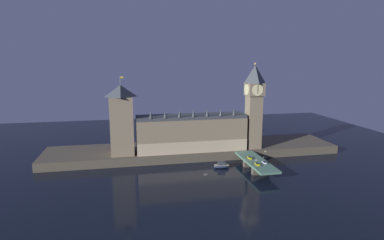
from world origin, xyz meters
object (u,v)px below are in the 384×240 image
object	(u,v)px
car_southbound_lead	(264,162)
street_lamp_mid	(265,154)
car_northbound_trail	(257,164)
boat_upstream	(221,166)
pedestrian_mid_walk	(263,158)
car_northbound_lead	(249,158)
victoria_tower	(122,120)
pedestrian_near_rail	(252,163)
clock_tower	(254,104)
street_lamp_near	(256,163)

from	to	relation	value
car_southbound_lead	street_lamp_mid	bearing A→B (deg)	62.39
car_northbound_trail	boat_upstream	world-z (taller)	car_northbound_trail
car_southbound_lead	pedestrian_mid_walk	bearing A→B (deg)	70.73
car_northbound_lead	boat_upstream	size ratio (longest dim) A/B	0.41
victoria_tower	boat_upstream	distance (m)	75.64
car_northbound_trail	pedestrian_near_rail	size ratio (longest dim) A/B	2.58
clock_tower	car_southbound_lead	size ratio (longest dim) A/B	14.62
car_northbound_lead	pedestrian_near_rail	bearing A→B (deg)	-104.30
pedestrian_mid_walk	clock_tower	bearing A→B (deg)	81.87
car_southbound_lead	boat_upstream	bearing A→B (deg)	148.81
victoria_tower	car_northbound_lead	distance (m)	91.34
victoria_tower	pedestrian_near_rail	xyz separation A→B (m)	(80.12, -41.37, -23.32)
car_southbound_lead	pedestrian_mid_walk	xyz separation A→B (m)	(2.94, 8.40, 0.35)
pedestrian_near_rail	clock_tower	bearing A→B (deg)	67.52
street_lamp_mid	boat_upstream	distance (m)	29.97
clock_tower	car_southbound_lead	distance (m)	50.55
car_southbound_lead	street_lamp_near	world-z (taller)	street_lamp_near
car_northbound_trail	boat_upstream	size ratio (longest dim) A/B	0.40
clock_tower	victoria_tower	xyz separation A→B (m)	(-96.10, 2.76, -8.99)
street_lamp_near	pedestrian_near_rail	bearing A→B (deg)	87.02
car_northbound_lead	pedestrian_mid_walk	xyz separation A→B (m)	(8.81, -2.47, 0.25)
boat_upstream	street_lamp_mid	bearing A→B (deg)	-16.67
victoria_tower	car_southbound_lead	bearing A→B (deg)	-24.60
pedestrian_near_rail	boat_upstream	size ratio (longest dim) A/B	0.16
victoria_tower	car_northbound_trail	size ratio (longest dim) A/B	12.00
clock_tower	car_southbound_lead	xyz separation A→B (m)	(-7.16, -37.96, -32.60)
victoria_tower	car_northbound_lead	world-z (taller)	victoria_tower
street_lamp_mid	boat_upstream	bearing A→B (deg)	163.33
victoria_tower	pedestrian_near_rail	bearing A→B (deg)	-27.31
pedestrian_near_rail	street_lamp_mid	world-z (taller)	street_lamp_mid
car_northbound_lead	street_lamp_near	world-z (taller)	street_lamp_near
victoria_tower	boat_upstream	xyz separation A→B (m)	(64.79, -26.11, -29.01)
car_northbound_trail	pedestrian_mid_walk	xyz separation A→B (m)	(8.81, 10.88, 0.27)
car_northbound_lead	street_lamp_near	size ratio (longest dim) A/B	0.80
clock_tower	car_northbound_trail	xyz separation A→B (m)	(-13.04, -40.44, -32.53)
clock_tower	boat_upstream	distance (m)	54.49
victoria_tower	street_lamp_near	world-z (taller)	victoria_tower
car_southbound_lead	street_lamp_mid	xyz separation A→B (m)	(3.34, 6.38, 3.28)
pedestrian_mid_walk	boat_upstream	xyz separation A→B (m)	(-27.08, 6.21, -5.74)
car_southbound_lead	street_lamp_near	distance (m)	12.79
pedestrian_mid_walk	car_northbound_trail	bearing A→B (deg)	-129.01
car_northbound_trail	street_lamp_near	xyz separation A→B (m)	(-3.34, -5.86, 2.96)
pedestrian_near_rail	victoria_tower	bearing A→B (deg)	152.69
car_northbound_trail	car_southbound_lead	world-z (taller)	car_northbound_trail
car_southbound_lead	pedestrian_near_rail	bearing A→B (deg)	-175.78
car_northbound_lead	street_lamp_mid	bearing A→B (deg)	-25.98
car_northbound_trail	boat_upstream	bearing A→B (deg)	136.90
clock_tower	pedestrian_near_rail	distance (m)	52.82
clock_tower	pedestrian_mid_walk	size ratio (longest dim) A/B	34.09
car_northbound_trail	car_southbound_lead	xyz separation A→B (m)	(5.88, 2.48, -0.07)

